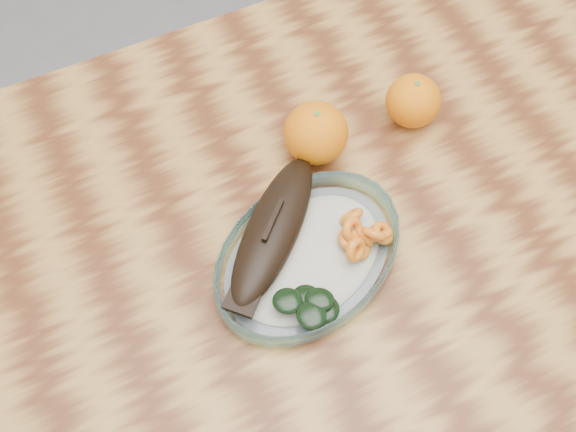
{
  "coord_description": "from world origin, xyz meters",
  "views": [
    {
      "loc": [
        -0.26,
        -0.39,
        1.58
      ],
      "look_at": [
        -0.07,
        0.02,
        0.77
      ],
      "focal_mm": 45.0,
      "sensor_mm": 36.0,
      "label": 1
    }
  ],
  "objects_px": {
    "dining_table": "(339,248)",
    "orange_right": "(413,101)",
    "plated_meal": "(307,253)",
    "orange_left": "(316,133)"
  },
  "relations": [
    {
      "from": "dining_table",
      "to": "orange_right",
      "type": "relative_size",
      "value": 15.63
    },
    {
      "from": "plated_meal",
      "to": "orange_right",
      "type": "relative_size",
      "value": 8.11
    },
    {
      "from": "orange_left",
      "to": "orange_right",
      "type": "bearing_deg",
      "value": -1.57
    },
    {
      "from": "dining_table",
      "to": "orange_right",
      "type": "bearing_deg",
      "value": 33.06
    },
    {
      "from": "plated_meal",
      "to": "dining_table",
      "type": "bearing_deg",
      "value": 7.26
    },
    {
      "from": "orange_left",
      "to": "plated_meal",
      "type": "bearing_deg",
      "value": -119.59
    },
    {
      "from": "dining_table",
      "to": "orange_right",
      "type": "xyz_separation_m",
      "value": [
        0.16,
        0.1,
        0.14
      ]
    },
    {
      "from": "orange_left",
      "to": "orange_right",
      "type": "relative_size",
      "value": 1.14
    },
    {
      "from": "orange_left",
      "to": "orange_right",
      "type": "distance_m",
      "value": 0.15
    },
    {
      "from": "dining_table",
      "to": "orange_right",
      "type": "height_order",
      "value": "orange_right"
    }
  ]
}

